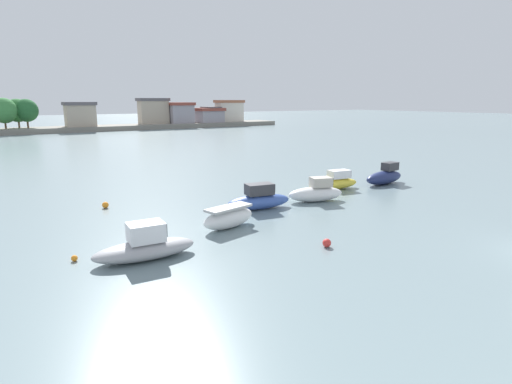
{
  "coord_description": "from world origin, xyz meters",
  "views": [
    {
      "loc": [
        -20.17,
        -6.87,
        6.66
      ],
      "look_at": [
        -5.54,
        15.59,
        0.69
      ],
      "focal_mm": 29.07,
      "sensor_mm": 36.0,
      "label": 1
    }
  ],
  "objects": [
    {
      "name": "moored_boat_0",
      "position": [
        -15.01,
        9.72,
        0.55
      ],
      "size": [
        4.47,
        1.88,
        1.59
      ],
      "rotation": [
        0.0,
        0.0,
        -0.07
      ],
      "color": "#9E9EA3",
      "rests_on": "ground"
    },
    {
      "name": "moored_boat_1",
      "position": [
        -9.85,
        11.63,
        0.56
      ],
      "size": [
        3.45,
        1.84,
        1.16
      ],
      "rotation": [
        0.0,
        0.0,
        0.22
      ],
      "color": "white",
      "rests_on": "ground"
    },
    {
      "name": "moored_boat_2",
      "position": [
        -6.35,
        13.99,
        0.62
      ],
      "size": [
        4.3,
        1.94,
        1.61
      ],
      "rotation": [
        0.0,
        0.0,
        -0.16
      ],
      "color": "#3856A8",
      "rests_on": "ground"
    },
    {
      "name": "moored_boat_3",
      "position": [
        -2.05,
        13.55,
        0.62
      ],
      "size": [
        4.02,
        2.42,
        1.62
      ],
      "rotation": [
        0.0,
        0.0,
        -0.31
      ],
      "color": "white",
      "rests_on": "ground"
    },
    {
      "name": "moored_boat_4",
      "position": [
        1.66,
        15.73,
        0.55
      ],
      "size": [
        4.34,
        1.94,
        1.45
      ],
      "rotation": [
        0.0,
        0.0,
        -0.15
      ],
      "color": "yellow",
      "rests_on": "ground"
    },
    {
      "name": "moored_boat_5",
      "position": [
        6.49,
        15.0,
        0.63
      ],
      "size": [
        4.25,
        1.61,
        1.71
      ],
      "rotation": [
        0.0,
        0.0,
        0.07
      ],
      "color": "navy",
      "rests_on": "ground"
    },
    {
      "name": "mooring_buoy_0",
      "position": [
        -7.52,
        6.55,
        0.2
      ],
      "size": [
        0.4,
        0.4,
        0.4
      ],
      "primitive_type": "sphere",
      "color": "red",
      "rests_on": "ground"
    },
    {
      "name": "mooring_buoy_1",
      "position": [
        -14.35,
        19.43,
        0.2
      ],
      "size": [
        0.4,
        0.4,
        0.4
      ],
      "primitive_type": "sphere",
      "color": "orange",
      "rests_on": "ground"
    },
    {
      "name": "mooring_buoy_4",
      "position": [
        -17.63,
        11.08,
        0.13
      ],
      "size": [
        0.27,
        0.27,
        0.27
      ],
      "primitive_type": "sphere",
      "color": "orange",
      "rests_on": "ground"
    },
    {
      "name": "distant_shoreline",
      "position": [
        5.43,
        89.93,
        2.46
      ],
      "size": [
        92.53,
        8.03,
        7.07
      ],
      "color": "gray",
      "rests_on": "ground"
    }
  ]
}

